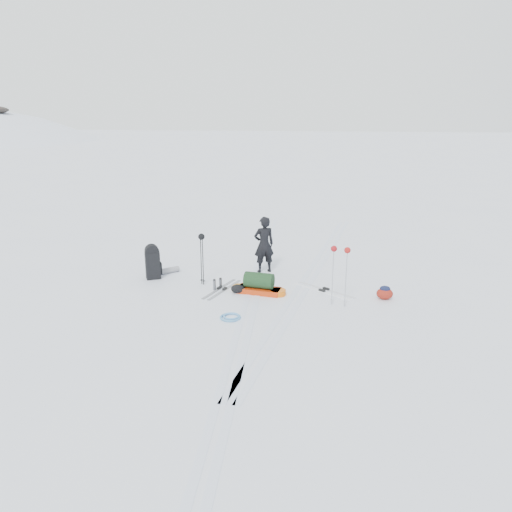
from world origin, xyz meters
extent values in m
plane|color=white|center=(0.00, 0.00, 0.00)|extent=(200.00, 200.00, 0.00)
cube|color=silver|center=(-0.12, 0.00, 0.00)|extent=(1.40, 17.97, 0.01)
cube|color=silver|center=(0.12, 0.00, 0.00)|extent=(1.40, 17.97, 0.01)
cube|color=silver|center=(1.28, 2.00, 0.00)|extent=(2.09, 13.88, 0.01)
cube|color=silver|center=(1.52, 2.00, 0.00)|extent=(2.09, 13.88, 0.01)
imported|color=black|center=(0.01, 1.89, 0.81)|extent=(0.70, 0.61, 1.63)
cube|color=#C1320B|center=(0.13, 0.15, 0.07)|extent=(1.15, 0.61, 0.14)
cylinder|color=orange|center=(0.63, 0.08, 0.07)|extent=(0.46, 0.46, 0.14)
cylinder|color=#C06E0B|center=(-0.36, 0.23, 0.07)|extent=(0.46, 0.46, 0.14)
cylinder|color=black|center=(0.13, 0.15, 0.34)|extent=(0.78, 0.50, 0.40)
cube|color=black|center=(-2.93, 0.81, 0.38)|extent=(0.47, 0.42, 0.76)
cylinder|color=black|center=(-2.93, 0.81, 0.79)|extent=(0.45, 0.41, 0.37)
cube|color=black|center=(-2.77, 0.93, 0.27)|extent=(0.17, 0.21, 0.33)
cylinder|color=gray|center=(-2.66, 1.34, 0.08)|extent=(0.55, 0.53, 0.16)
cylinder|color=black|center=(-1.50, 0.61, 0.65)|extent=(0.03, 0.03, 1.30)
cylinder|color=black|center=(-1.43, 0.55, 0.65)|extent=(0.03, 0.03, 1.30)
torus|color=black|center=(-1.50, 0.61, 0.10)|extent=(0.11, 0.11, 0.01)
torus|color=black|center=(-1.43, 0.55, 0.10)|extent=(0.11, 0.11, 0.01)
sphere|color=black|center=(-1.46, 0.58, 1.32)|extent=(0.17, 0.17, 0.17)
cylinder|color=#ACAFB3|center=(1.98, -0.34, 0.69)|extent=(0.03, 0.03, 1.37)
cylinder|color=#AAABB1|center=(2.29, -0.43, 0.69)|extent=(0.03, 0.03, 1.37)
torus|color=#B6BABE|center=(1.98, -0.34, 0.11)|extent=(0.11, 0.11, 0.01)
torus|color=silver|center=(2.29, -0.43, 0.11)|extent=(0.11, 0.11, 0.01)
sphere|color=maroon|center=(1.98, -0.34, 1.39)|extent=(0.15, 0.15, 0.15)
sphere|color=maroon|center=(2.29, -0.43, 1.39)|extent=(0.15, 0.15, 0.15)
cube|color=#9CA0A5|center=(-0.78, 0.22, 0.01)|extent=(0.55, 1.60, 0.01)
cube|color=#93969B|center=(-0.93, 0.27, 0.01)|extent=(0.55, 1.60, 0.01)
cube|color=black|center=(-0.78, 0.22, 0.04)|extent=(0.11, 0.18, 0.05)
cube|color=black|center=(-0.93, 0.27, 0.04)|extent=(0.11, 0.18, 0.05)
cube|color=white|center=(1.73, 0.49, 0.01)|extent=(1.52, 1.08, 0.02)
cube|color=silver|center=(1.83, 0.63, 0.01)|extent=(1.52, 1.08, 0.02)
cube|color=black|center=(1.73, 0.49, 0.04)|extent=(0.19, 0.16, 0.05)
cube|color=black|center=(1.83, 0.63, 0.04)|extent=(0.19, 0.16, 0.05)
torus|color=#5092C3|center=(-0.25, -1.55, 0.02)|extent=(0.56, 0.56, 0.05)
torus|color=#579CD5|center=(-0.24, -1.51, 0.04)|extent=(0.44, 0.44, 0.04)
ellipsoid|color=maroon|center=(3.27, 0.21, 0.14)|extent=(0.48, 0.42, 0.29)
ellipsoid|color=black|center=(3.27, 0.21, 0.28)|extent=(0.31, 0.28, 0.14)
cylinder|color=slate|center=(-1.04, 0.17, 0.13)|extent=(0.09, 0.09, 0.27)
cylinder|color=#525359|center=(-0.92, 0.36, 0.12)|extent=(0.09, 0.09, 0.24)
cylinder|color=black|center=(-1.04, 0.17, 0.28)|extent=(0.08, 0.08, 0.03)
cylinder|color=black|center=(-0.92, 0.36, 0.26)|extent=(0.08, 0.08, 0.03)
ellipsoid|color=black|center=(-0.40, 0.07, 0.11)|extent=(0.36, 0.27, 0.22)
camera|label=1|loc=(1.95, -11.69, 4.51)|focal=35.00mm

